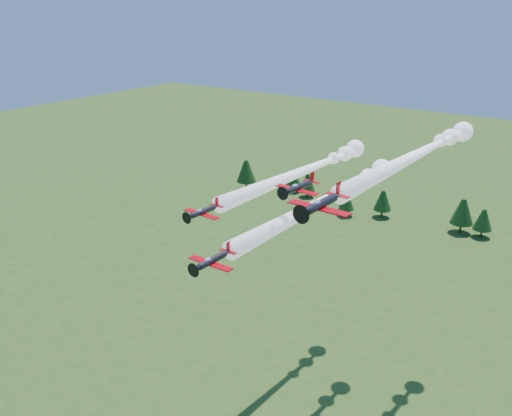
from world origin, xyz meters
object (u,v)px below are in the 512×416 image
Objects in this scene: plane_left at (310,168)px; plane_slot at (298,187)px; plane_lead at (333,196)px; plane_right at (421,153)px.

plane_slot is at bearing -60.98° from plane_left.
plane_left is (-9.60, 9.26, 0.88)m from plane_lead.
plane_right is at bearing 5.04° from plane_left.
plane_left reaches higher than plane_lead.
plane_slot reaches higher than plane_lead.
plane_lead is at bearing -40.68° from plane_left.
plane_right is at bearing 72.70° from plane_slot.
plane_slot is at bearing -83.75° from plane_lead.
plane_left is at bearing 120.70° from plane_slot.
plane_right reaches higher than plane_lead.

